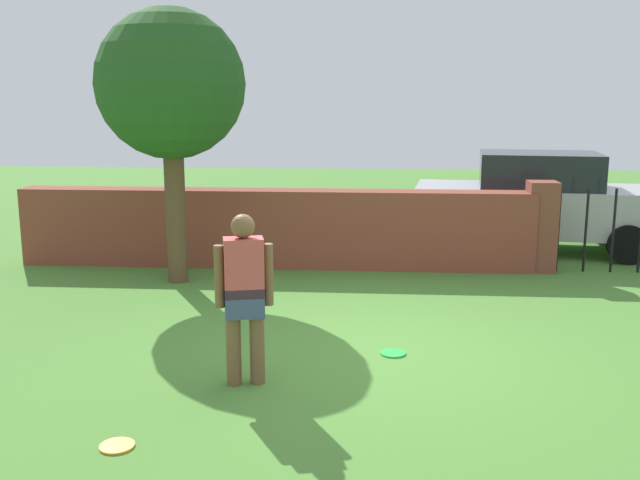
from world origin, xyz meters
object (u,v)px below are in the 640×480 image
object	(u,v)px
car	(537,202)
person	(244,292)
frisbee_orange	(117,446)
tree	(171,86)
frisbee_green	(393,353)

from	to	relation	value
car	person	bearing A→B (deg)	64.72
frisbee_orange	tree	bearing A→B (deg)	100.18
frisbee_orange	frisbee_green	world-z (taller)	same
car	frisbee_green	world-z (taller)	car
car	frisbee_orange	distance (m)	9.12
person	car	bearing A→B (deg)	-136.08
person	car	size ratio (longest dim) A/B	0.37
tree	car	size ratio (longest dim) A/B	0.89
car	frisbee_green	size ratio (longest dim) A/B	16.21
person	frisbee_orange	size ratio (longest dim) A/B	6.00
tree	car	distance (m)	6.61
tree	car	xyz separation A→B (m)	(5.72, 2.67, -1.95)
tree	person	size ratio (longest dim) A/B	2.40
person	car	xyz separation A→B (m)	(4.04, 6.39, -0.04)
car	frisbee_orange	size ratio (longest dim) A/B	16.21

